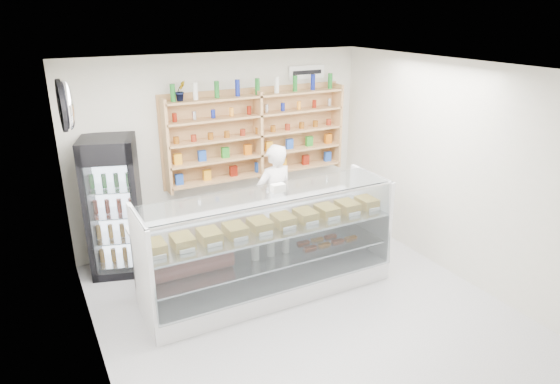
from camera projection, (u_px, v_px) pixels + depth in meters
room at (310, 204)px, 5.35m from camera, size 5.00×5.00×5.00m
display_counter at (268, 265)px, 6.20m from camera, size 3.10×0.93×1.35m
shop_worker at (275, 199)px, 7.14m from camera, size 0.63×0.45×1.61m
drinks_cooler at (114, 206)px, 6.53m from camera, size 0.83×0.81×1.85m
wall_shelving at (258, 135)px, 7.44m from camera, size 2.84×0.28×1.33m
potted_plant at (180, 91)px, 6.68m from camera, size 0.18×0.15×0.27m
security_mirror at (67, 105)px, 5.03m from camera, size 0.15×0.50×0.50m
wall_sign at (307, 72)px, 7.65m from camera, size 0.62×0.03×0.20m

